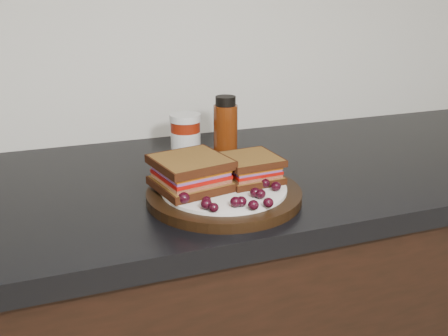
# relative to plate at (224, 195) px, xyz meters

# --- Properties ---
(countertop) EXTENTS (3.98, 0.60, 0.04)m
(countertop) POSITION_rel_plate_xyz_m (-0.28, 0.14, -0.03)
(countertop) COLOR black
(countertop) RESTS_ON base_cabinets
(plate) EXTENTS (0.28, 0.28, 0.02)m
(plate) POSITION_rel_plate_xyz_m (0.00, 0.00, 0.00)
(plate) COLOR black
(plate) RESTS_ON countertop
(sandwich_left) EXTENTS (0.14, 0.14, 0.06)m
(sandwich_left) POSITION_rel_plate_xyz_m (-0.06, 0.02, 0.04)
(sandwich_left) COLOR brown
(sandwich_left) RESTS_ON plate
(sandwich_right) EXTENTS (0.11, 0.11, 0.05)m
(sandwich_right) POSITION_rel_plate_xyz_m (0.06, 0.02, 0.04)
(sandwich_right) COLOR brown
(sandwich_right) RESTS_ON plate
(grape_0) EXTENTS (0.02, 0.02, 0.02)m
(grape_0) POSITION_rel_plate_xyz_m (-0.09, -0.05, 0.02)
(grape_0) COLOR black
(grape_0) RESTS_ON plate
(grape_1) EXTENTS (0.02, 0.02, 0.01)m
(grape_1) POSITION_rel_plate_xyz_m (-0.05, -0.06, 0.02)
(grape_1) COLOR black
(grape_1) RESTS_ON plate
(grape_2) EXTENTS (0.02, 0.02, 0.02)m
(grape_2) POSITION_rel_plate_xyz_m (-0.06, -0.08, 0.02)
(grape_2) COLOR black
(grape_2) RESTS_ON plate
(grape_3) EXTENTS (0.02, 0.02, 0.02)m
(grape_3) POSITION_rel_plate_xyz_m (-0.05, -0.10, 0.02)
(grape_3) COLOR black
(grape_3) RESTS_ON plate
(grape_4) EXTENTS (0.02, 0.02, 0.02)m
(grape_4) POSITION_rel_plate_xyz_m (-0.01, -0.09, 0.02)
(grape_4) COLOR black
(grape_4) RESTS_ON plate
(grape_5) EXTENTS (0.02, 0.02, 0.02)m
(grape_5) POSITION_rel_plate_xyz_m (-0.00, -0.09, 0.02)
(grape_5) COLOR black
(grape_5) RESTS_ON plate
(grape_6) EXTENTS (0.02, 0.02, 0.02)m
(grape_6) POSITION_rel_plate_xyz_m (0.01, -0.11, 0.02)
(grape_6) COLOR black
(grape_6) RESTS_ON plate
(grape_7) EXTENTS (0.02, 0.02, 0.02)m
(grape_7) POSITION_rel_plate_xyz_m (0.04, -0.11, 0.02)
(grape_7) COLOR black
(grape_7) RESTS_ON plate
(grape_8) EXTENTS (0.02, 0.02, 0.02)m
(grape_8) POSITION_rel_plate_xyz_m (0.04, -0.07, 0.02)
(grape_8) COLOR black
(grape_8) RESTS_ON plate
(grape_9) EXTENTS (0.02, 0.02, 0.02)m
(grape_9) POSITION_rel_plate_xyz_m (0.03, -0.06, 0.02)
(grape_9) COLOR black
(grape_9) RESTS_ON plate
(grape_10) EXTENTS (0.02, 0.02, 0.02)m
(grape_10) POSITION_rel_plate_xyz_m (0.08, -0.05, 0.02)
(grape_10) COLOR black
(grape_10) RESTS_ON plate
(grape_11) EXTENTS (0.02, 0.02, 0.02)m
(grape_11) POSITION_rel_plate_xyz_m (0.07, -0.03, 0.02)
(grape_11) COLOR black
(grape_11) RESTS_ON plate
(grape_12) EXTENTS (0.02, 0.02, 0.02)m
(grape_12) POSITION_rel_plate_xyz_m (0.09, -0.01, 0.02)
(grape_12) COLOR black
(grape_12) RESTS_ON plate
(grape_13) EXTENTS (0.02, 0.02, 0.02)m
(grape_13) POSITION_rel_plate_xyz_m (0.09, 0.01, 0.02)
(grape_13) COLOR black
(grape_13) RESTS_ON plate
(grape_14) EXTENTS (0.02, 0.02, 0.01)m
(grape_14) POSITION_rel_plate_xyz_m (0.07, 0.03, 0.02)
(grape_14) COLOR black
(grape_14) RESTS_ON plate
(grape_15) EXTENTS (0.02, 0.02, 0.02)m
(grape_15) POSITION_rel_plate_xyz_m (0.04, 0.02, 0.02)
(grape_15) COLOR black
(grape_15) RESTS_ON plate
(grape_16) EXTENTS (0.02, 0.02, 0.02)m
(grape_16) POSITION_rel_plate_xyz_m (-0.06, 0.06, 0.02)
(grape_16) COLOR black
(grape_16) RESTS_ON plate
(grape_17) EXTENTS (0.02, 0.02, 0.02)m
(grape_17) POSITION_rel_plate_xyz_m (-0.07, 0.04, 0.02)
(grape_17) COLOR black
(grape_17) RESTS_ON plate
(grape_18) EXTENTS (0.02, 0.02, 0.02)m
(grape_18) POSITION_rel_plate_xyz_m (-0.08, 0.01, 0.02)
(grape_18) COLOR black
(grape_18) RESTS_ON plate
(grape_19) EXTENTS (0.02, 0.02, 0.02)m
(grape_19) POSITION_rel_plate_xyz_m (-0.08, 0.01, 0.02)
(grape_19) COLOR black
(grape_19) RESTS_ON plate
(grape_20) EXTENTS (0.02, 0.02, 0.02)m
(grape_20) POSITION_rel_plate_xyz_m (-0.07, -0.01, 0.02)
(grape_20) COLOR black
(grape_20) RESTS_ON plate
(grape_21) EXTENTS (0.02, 0.02, 0.02)m
(grape_21) POSITION_rel_plate_xyz_m (-0.05, 0.03, 0.02)
(grape_21) COLOR black
(grape_21) RESTS_ON plate
(grape_22) EXTENTS (0.02, 0.02, 0.02)m
(grape_22) POSITION_rel_plate_xyz_m (-0.06, 0.01, 0.02)
(grape_22) COLOR black
(grape_22) RESTS_ON plate
(grape_23) EXTENTS (0.02, 0.02, 0.02)m
(grape_23) POSITION_rel_plate_xyz_m (-0.10, 0.02, 0.02)
(grape_23) COLOR black
(grape_23) RESTS_ON plate
(condiment_jar) EXTENTS (0.08, 0.08, 0.10)m
(condiment_jar) POSITION_rel_plate_xyz_m (-0.00, 0.25, 0.04)
(condiment_jar) COLOR maroon
(condiment_jar) RESTS_ON countertop
(oil_bottle) EXTENTS (0.06, 0.06, 0.14)m
(oil_bottle) POSITION_rel_plate_xyz_m (0.08, 0.20, 0.06)
(oil_bottle) COLOR #531F08
(oil_bottle) RESTS_ON countertop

